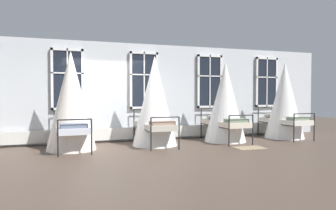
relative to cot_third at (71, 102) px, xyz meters
The scene contains 8 objects.
ground 1.69m from the cot_third, 14.30° to the right, with size 29.18×29.18×0.00m, color #4C3D33.
back_wall_with_windows 1.59m from the cot_third, 45.12° to the left, with size 15.59×0.10×3.02m, color silver.
window_bank 1.51m from the cot_third, 41.81° to the left, with size 12.34×0.10×2.70m.
cot_third is the anchor object (origin of this frame).
cot_fourth 2.28m from the cot_third, ahead, with size 1.29×1.87×2.54m.
cot_fifth 4.55m from the cot_third, ahead, with size 1.29×1.87×2.44m.
cot_sixth 6.78m from the cot_third, ahead, with size 1.29×1.87×2.50m.
rug_fifth 4.89m from the cot_third, 16.55° to the right, with size 0.80×0.56×0.01m, color #8E7A5B.
Camera 1 is at (-1.62, -8.54, 1.46)m, focal length 34.87 mm.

